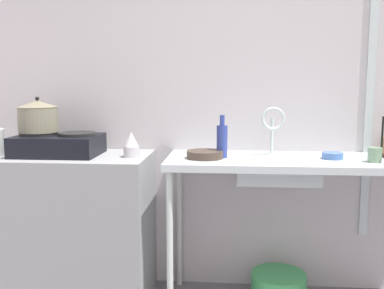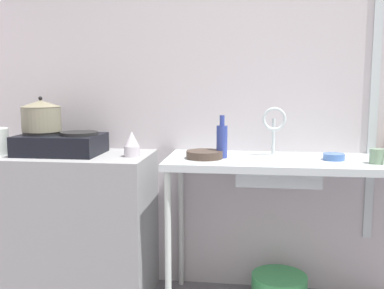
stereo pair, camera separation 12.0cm
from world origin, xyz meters
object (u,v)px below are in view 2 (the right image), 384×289
Objects in this scene: bottle_by_sink at (222,140)px; sink_basin at (277,171)px; frying_pan at (204,155)px; stove at (61,143)px; small_bowl_on_drainboard at (334,157)px; faucet at (274,123)px; pot_on_left_burner at (41,116)px; cup_by_rack at (377,156)px; percolator at (132,144)px.

sink_basin is at bearing -2.01° from bottle_by_sink.
bottle_by_sink is at bearing 20.32° from frying_pan.
small_bowl_on_drainboard is (1.60, 0.00, -0.05)m from stove.
frying_pan is at bearing -158.67° from faucet.
cup_by_rack is at bearing -2.75° from pot_on_left_burner.
percolator is (0.45, -0.03, 0.01)m from stove.
stove reaches higher than sink_basin.
sink_basin is 3.86× the size of small_bowl_on_drainboard.
bottle_by_sink reaches higher than percolator.
sink_basin is at bearing 3.43° from frying_pan.
sink_basin is at bearing -176.74° from small_bowl_on_drainboard.
faucet is 0.34m from bottle_by_sink.
faucet reaches higher than bottle_by_sink.
stove is 1.30m from sink_basin.
frying_pan is 0.93m from cup_by_rack.
faucet reaches higher than sink_basin.
faucet is 1.37× the size of frying_pan.
pot_on_left_burner reaches higher than percolator.
percolator reaches higher than sink_basin.
frying_pan is (-0.41, -0.02, 0.09)m from sink_basin.
cup_by_rack is 0.33× the size of bottle_by_sink.
faucet is at bearing 21.33° from frying_pan.
pot_on_left_burner is at bearing 177.57° from frying_pan.
stove is at bearing -0.00° from pot_on_left_burner.
cup_by_rack is at bearing -5.92° from bottle_by_sink.
faucet is 3.56× the size of cup_by_rack.
small_bowl_on_drainboard is at bearing 3.26° from sink_basin.
small_bowl_on_drainboard is at bearing 3.35° from frying_pan.
percolator is at bearing -179.15° from sink_basin.
sink_basin is 0.29m from faucet.
percolator is 1.24× the size of small_bowl_on_drainboard.
sink_basin is at bearing -0.71° from pot_on_left_burner.
stove is 0.97m from bottle_by_sink.
bottle_by_sink reaches higher than stove.
cup_by_rack is 0.22m from small_bowl_on_drainboard.
stove is at bearing -174.95° from faucet.
pot_on_left_burner is at bearing 176.98° from percolator.
small_bowl_on_drainboard is 0.49× the size of bottle_by_sink.
percolator is 0.85m from faucet.
percolator is at bearing 177.36° from cup_by_rack.
frying_pan is (-0.40, -0.15, -0.17)m from faucet.
sink_basin is at bearing 0.85° from percolator.
percolator is 1.36m from cup_by_rack.
bottle_by_sink reaches higher than frying_pan.
sink_basin is 0.42m from frying_pan.
percolator is at bearing -178.50° from small_bowl_on_drainboard.
pot_on_left_burner is 1.02m from frying_pan.
cup_by_rack is (1.80, -0.09, -0.02)m from stove.
stove is 1.60m from small_bowl_on_drainboard.
stove is 1.29m from faucet.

